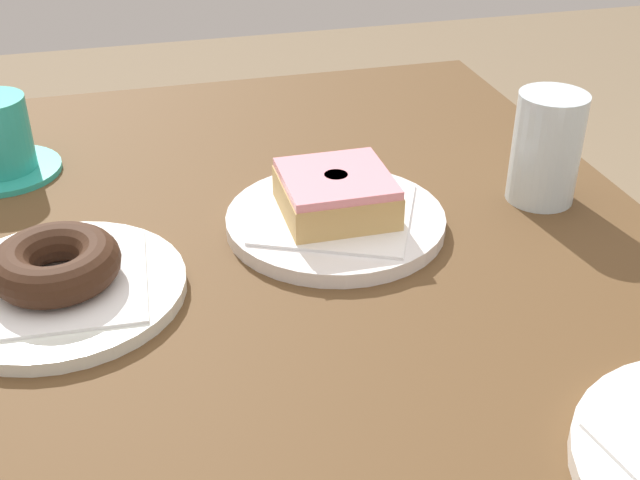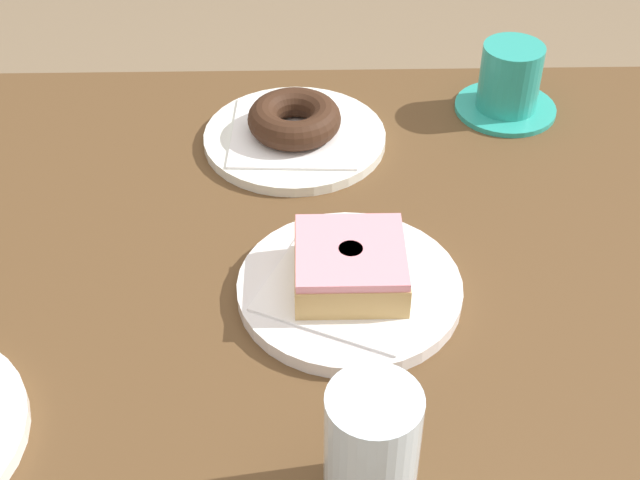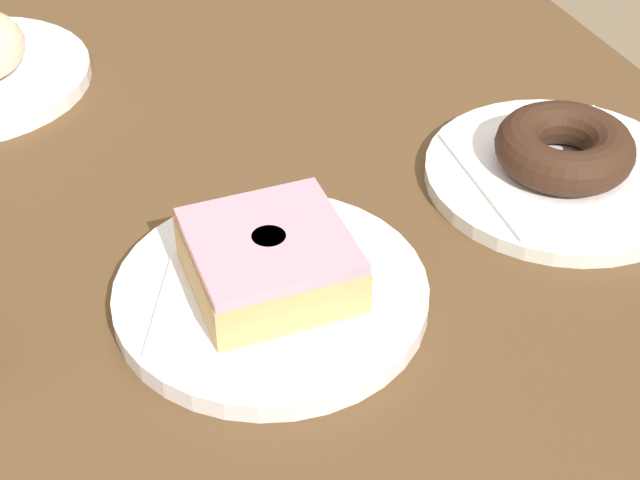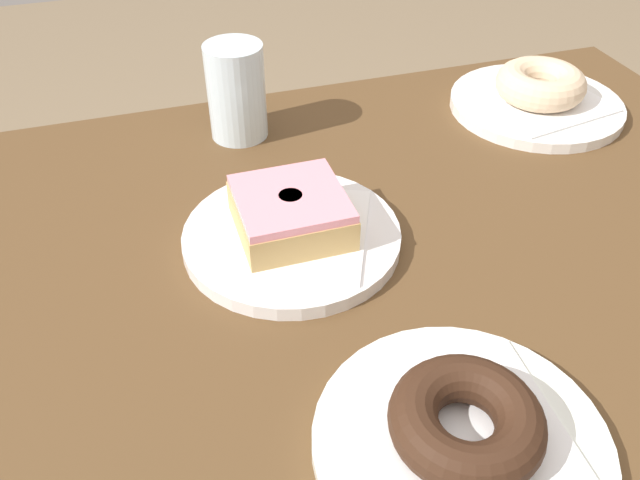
{
  "view_description": "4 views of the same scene",
  "coord_description": "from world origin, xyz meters",
  "px_view_note": "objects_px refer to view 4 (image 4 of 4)",
  "views": [
    {
      "loc": [
        0.57,
        -0.13,
        1.1
      ],
      "look_at": [
        0.01,
        0.02,
        0.75
      ],
      "focal_mm": 45.15,
      "sensor_mm": 36.0,
      "label": 1
    },
    {
      "loc": [
        -0.03,
        0.64,
        1.28
      ],
      "look_at": [
        -0.04,
        0.0,
        0.74
      ],
      "focal_mm": 49.45,
      "sensor_mm": 36.0,
      "label": 2
    },
    {
      "loc": [
        -0.52,
        0.19,
        1.15
      ],
      "look_at": [
        -0.06,
        0.02,
        0.75
      ],
      "focal_mm": 53.93,
      "sensor_mm": 36.0,
      "label": 3
    },
    {
      "loc": [
        -0.19,
        -0.41,
        1.11
      ],
      "look_at": [
        -0.05,
        0.02,
        0.74
      ],
      "focal_mm": 36.42,
      "sensor_mm": 36.0,
      "label": 4
    }
  ],
  "objects_px": {
    "donut_glazed_square": "(291,212)",
    "donut_chocolate_ring": "(466,421)",
    "water_glass": "(236,92)",
    "plate_chocolate_ring": "(461,443)",
    "plate_glazed_square": "(292,237)",
    "donut_sugar_ring": "(541,84)",
    "plate_sugar_ring": "(536,105)"
  },
  "relations": [
    {
      "from": "donut_glazed_square",
      "to": "plate_chocolate_ring",
      "type": "bearing_deg",
      "value": -78.57
    },
    {
      "from": "donut_chocolate_ring",
      "to": "water_glass",
      "type": "relative_size",
      "value": 0.94
    },
    {
      "from": "donut_chocolate_ring",
      "to": "plate_sugar_ring",
      "type": "bearing_deg",
      "value": 52.49
    },
    {
      "from": "water_glass",
      "to": "plate_sugar_ring",
      "type": "bearing_deg",
      "value": -8.24
    },
    {
      "from": "plate_glazed_square",
      "to": "donut_sugar_ring",
      "type": "relative_size",
      "value": 1.88
    },
    {
      "from": "donut_glazed_square",
      "to": "plate_chocolate_ring",
      "type": "distance_m",
      "value": 0.26
    },
    {
      "from": "donut_sugar_ring",
      "to": "water_glass",
      "type": "distance_m",
      "value": 0.38
    },
    {
      "from": "water_glass",
      "to": "plate_chocolate_ring",
      "type": "bearing_deg",
      "value": -83.26
    },
    {
      "from": "plate_glazed_square",
      "to": "water_glass",
      "type": "relative_size",
      "value": 1.86
    },
    {
      "from": "donut_sugar_ring",
      "to": "donut_glazed_square",
      "type": "bearing_deg",
      "value": -156.25
    },
    {
      "from": "donut_glazed_square",
      "to": "water_glass",
      "type": "xyz_separation_m",
      "value": [
        -0.0,
        0.22,
        0.02
      ]
    },
    {
      "from": "donut_glazed_square",
      "to": "donut_chocolate_ring",
      "type": "xyz_separation_m",
      "value": [
        0.05,
        -0.25,
        -0.0
      ]
    },
    {
      "from": "donut_chocolate_ring",
      "to": "water_glass",
      "type": "bearing_deg",
      "value": 96.74
    },
    {
      "from": "plate_chocolate_ring",
      "to": "plate_sugar_ring",
      "type": "bearing_deg",
      "value": 52.49
    },
    {
      "from": "plate_glazed_square",
      "to": "donut_sugar_ring",
      "type": "xyz_separation_m",
      "value": [
        0.37,
        0.16,
        0.03
      ]
    },
    {
      "from": "donut_glazed_square",
      "to": "donut_chocolate_ring",
      "type": "height_order",
      "value": "donut_glazed_square"
    },
    {
      "from": "plate_glazed_square",
      "to": "plate_chocolate_ring",
      "type": "relative_size",
      "value": 1.0
    },
    {
      "from": "plate_glazed_square",
      "to": "water_glass",
      "type": "bearing_deg",
      "value": 91.16
    },
    {
      "from": "donut_glazed_square",
      "to": "donut_chocolate_ring",
      "type": "distance_m",
      "value": 0.26
    },
    {
      "from": "plate_glazed_square",
      "to": "plate_sugar_ring",
      "type": "distance_m",
      "value": 0.4
    },
    {
      "from": "plate_sugar_ring",
      "to": "water_glass",
      "type": "bearing_deg",
      "value": 171.76
    },
    {
      "from": "donut_chocolate_ring",
      "to": "donut_sugar_ring",
      "type": "bearing_deg",
      "value": 52.49
    },
    {
      "from": "plate_glazed_square",
      "to": "plate_sugar_ring",
      "type": "relative_size",
      "value": 0.97
    },
    {
      "from": "plate_glazed_square",
      "to": "donut_glazed_square",
      "type": "bearing_deg",
      "value": -26.57
    },
    {
      "from": "plate_glazed_square",
      "to": "donut_chocolate_ring",
      "type": "xyz_separation_m",
      "value": [
        0.05,
        -0.25,
        0.02
      ]
    },
    {
      "from": "donut_chocolate_ring",
      "to": "plate_glazed_square",
      "type": "bearing_deg",
      "value": 101.43
    },
    {
      "from": "water_glass",
      "to": "donut_chocolate_ring",
      "type": "bearing_deg",
      "value": -83.26
    },
    {
      "from": "plate_glazed_square",
      "to": "water_glass",
      "type": "distance_m",
      "value": 0.22
    },
    {
      "from": "donut_glazed_square",
      "to": "plate_sugar_ring",
      "type": "distance_m",
      "value": 0.4
    },
    {
      "from": "donut_glazed_square",
      "to": "plate_sugar_ring",
      "type": "xyz_separation_m",
      "value": [
        0.37,
        0.16,
        -0.03
      ]
    },
    {
      "from": "donut_chocolate_ring",
      "to": "plate_sugar_ring",
      "type": "height_order",
      "value": "donut_chocolate_ring"
    },
    {
      "from": "donut_chocolate_ring",
      "to": "water_glass",
      "type": "distance_m",
      "value": 0.47
    }
  ]
}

